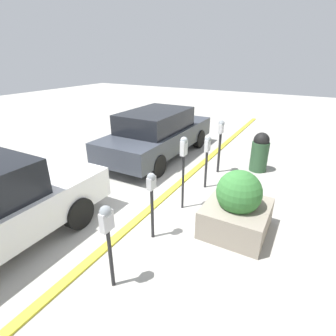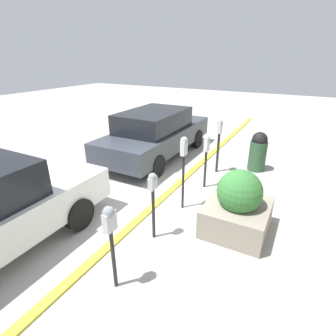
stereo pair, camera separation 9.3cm
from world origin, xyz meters
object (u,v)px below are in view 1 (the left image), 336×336
Objects in this scene: parking_meter_nearest at (107,227)px; planter_box at (237,207)px; parking_meter_second at (152,192)px; parking_meter_farthest at (220,136)px; parked_car_middle at (158,133)px; trash_bin at (260,152)px; parking_meter_fourth at (207,151)px; parking_meter_middle at (184,156)px.

planter_box is at bearing -28.47° from parking_meter_nearest.
planter_box is (0.93, -1.25, -0.43)m from parking_meter_second.
parking_meter_farthest is 0.32× the size of parked_car_middle.
parked_car_middle reaches higher than planter_box.
parking_meter_second reaches higher than trash_bin.
parking_meter_second is 0.96× the size of parking_meter_fourth.
trash_bin is at bearing -18.98° from parking_meter_middle.
parking_meter_farthest reaches higher than parking_meter_fourth.
parking_meter_second is 0.28× the size of parked_car_middle.
parked_car_middle is at bearing 30.01° from parking_meter_second.
parking_meter_farthest is 1.33× the size of trash_bin.
planter_box is at bearing -129.22° from parked_car_middle.
parking_meter_farthest reaches higher than parking_meter_second.
parked_car_middle reaches higher than parking_meter_second.
parking_meter_middle is 1.08× the size of parking_meter_farthest.
parking_meter_fourth is at bearing -0.01° from parking_meter_nearest.
planter_box is (2.13, -1.16, -0.50)m from parking_meter_nearest.
parking_meter_second is 1.61m from planter_box.
parking_meter_nearest reaches higher than trash_bin.
parking_meter_middle is at bearing 161.02° from trash_bin.
parking_meter_middle is 0.35× the size of parked_car_middle.
parking_meter_middle reaches higher than parking_meter_farthest.
parked_car_middle is 3.14m from trash_bin.
parking_meter_farthest is (3.34, -0.05, 0.12)m from parking_meter_second.
parking_meter_nearest is 4.55m from parking_meter_farthest.
parking_meter_second reaches higher than planter_box.
parked_car_middle is (3.62, 2.09, -0.16)m from parking_meter_second.
parking_meter_second is 4.16m from trash_bin.
parked_car_middle is at bearing 58.69° from parking_meter_fourth.
parking_meter_second is 0.86× the size of parking_meter_farthest.
parking_meter_middle reaches higher than planter_box.
trash_bin is (4.02, -1.01, -0.37)m from parking_meter_second.
parking_meter_middle is at bearing -1.22° from parking_meter_second.
parked_car_middle is at bearing 51.07° from planter_box.
parking_meter_second is at bearing 126.67° from planter_box.
parking_meter_nearest is at bearing -175.70° from parking_meter_second.
parked_car_middle is (1.33, 2.18, -0.19)m from parking_meter_fourth.
trash_bin is at bearing -54.63° from parking_meter_farthest.
parking_meter_middle is at bearing 1.60° from parking_meter_nearest.
planter_box is at bearing -53.33° from parking_meter_second.
parking_meter_middle reaches higher than parking_meter_nearest.
trash_bin is (0.40, -3.10, -0.21)m from parked_car_middle.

